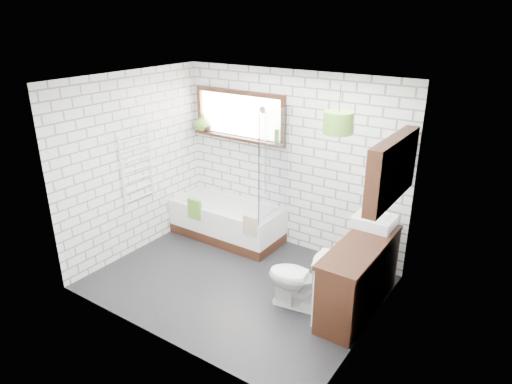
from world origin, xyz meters
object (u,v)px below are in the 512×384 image
Objects in this scene: vanity at (359,277)px; basin at (374,221)px; pendant at (338,123)px; bathtub at (227,220)px; toilet at (299,278)px.

vanity is 0.69m from basin.
basin is 1.32m from pendant.
bathtub is 1.98m from toilet.
vanity is 3.18× the size of basin.
bathtub is at bearing 165.99° from vanity.
basin is at bearing 138.62° from toilet.
bathtub is at bearing -128.04° from toilet.
vanity is at bearing 111.25° from toilet.
vanity is at bearing -14.01° from bathtub.
basin is 0.62× the size of toilet.
bathtub is 2.40m from vanity.
bathtub is 5.20× the size of pendant.
toilet is at bearing -121.44° from basin.
bathtub is 1.16× the size of vanity.
basin reaches higher than vanity.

